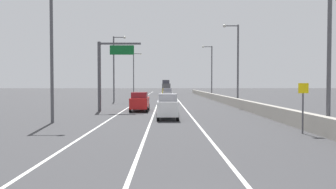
# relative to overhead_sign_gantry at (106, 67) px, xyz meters

# --- Properties ---
(ground_plane) EXTENTS (320.00, 320.00, 0.00)m
(ground_plane) POSITION_rel_overhead_sign_gantry_xyz_m (7.26, 33.85, -4.73)
(ground_plane) COLOR #38383A
(lane_stripe_left) EXTENTS (0.16, 130.00, 0.00)m
(lane_stripe_left) POSITION_rel_overhead_sign_gantry_xyz_m (1.76, 24.85, -4.73)
(lane_stripe_left) COLOR silver
(lane_stripe_left) RESTS_ON ground_plane
(lane_stripe_center) EXTENTS (0.16, 130.00, 0.00)m
(lane_stripe_center) POSITION_rel_overhead_sign_gantry_xyz_m (5.26, 24.85, -4.73)
(lane_stripe_center) COLOR silver
(lane_stripe_center) RESTS_ON ground_plane
(lane_stripe_right) EXTENTS (0.16, 130.00, 0.00)m
(lane_stripe_right) POSITION_rel_overhead_sign_gantry_xyz_m (8.76, 24.85, -4.73)
(lane_stripe_right) COLOR silver
(lane_stripe_right) RESTS_ON ground_plane
(jersey_barrier_right) EXTENTS (0.60, 120.00, 1.10)m
(jersey_barrier_right) POSITION_rel_overhead_sign_gantry_xyz_m (15.43, 9.85, -4.18)
(jersey_barrier_right) COLOR #9E998E
(jersey_barrier_right) RESTS_ON ground_plane
(overhead_sign_gantry) EXTENTS (4.68, 0.36, 7.50)m
(overhead_sign_gantry) POSITION_rel_overhead_sign_gantry_xyz_m (0.00, 0.00, 0.00)
(overhead_sign_gantry) COLOR #47474C
(overhead_sign_gantry) RESTS_ON ground_plane
(speed_advisory_sign) EXTENTS (0.60, 0.11, 3.00)m
(speed_advisory_sign) POSITION_rel_overhead_sign_gantry_xyz_m (14.53, -16.47, -2.96)
(speed_advisory_sign) COLOR #4C4C51
(speed_advisory_sign) RESTS_ON ground_plane
(lamp_post_right_near) EXTENTS (2.14, 0.44, 10.79)m
(lamp_post_right_near) POSITION_rel_overhead_sign_gantry_xyz_m (15.64, -16.79, 1.43)
(lamp_post_right_near) COLOR #4C4C51
(lamp_post_right_near) RESTS_ON ground_plane
(lamp_post_right_second) EXTENTS (2.14, 0.44, 10.79)m
(lamp_post_right_second) POSITION_rel_overhead_sign_gantry_xyz_m (15.74, 7.74, 1.43)
(lamp_post_right_second) COLOR #4C4C51
(lamp_post_right_second) RESTS_ON ground_plane
(lamp_post_right_third) EXTENTS (2.14, 0.44, 10.79)m
(lamp_post_right_third) POSITION_rel_overhead_sign_gantry_xyz_m (15.74, 32.27, 1.43)
(lamp_post_right_third) COLOR #4C4C51
(lamp_post_right_third) RESTS_ON ground_plane
(lamp_post_left_near) EXTENTS (2.14, 0.44, 10.79)m
(lamp_post_left_near) POSITION_rel_overhead_sign_gantry_xyz_m (-1.94, -10.79, 1.43)
(lamp_post_left_near) COLOR #4C4C51
(lamp_post_left_near) RESTS_ON ground_plane
(lamp_post_left_mid) EXTENTS (2.14, 0.44, 10.79)m
(lamp_post_left_mid) POSITION_rel_overhead_sign_gantry_xyz_m (-1.80, 18.65, 1.43)
(lamp_post_left_mid) COLOR #4C4C51
(lamp_post_left_mid) RESTS_ON ground_plane
(lamp_post_left_far) EXTENTS (2.14, 0.44, 10.79)m
(lamp_post_left_far) POSITION_rel_overhead_sign_gantry_xyz_m (-1.35, 48.08, 1.43)
(lamp_post_left_far) COLOR #4C4C51
(lamp_post_left_far) RESTS_ON ground_plane
(car_red_0) EXTENTS (1.91, 4.66, 2.06)m
(car_red_0) POSITION_rel_overhead_sign_gantry_xyz_m (3.63, -0.00, -3.70)
(car_red_0) COLOR red
(car_red_0) RESTS_ON ground_plane
(car_yellow_1) EXTENTS (1.92, 4.37, 1.93)m
(car_yellow_1) POSITION_rel_overhead_sign_gantry_xyz_m (6.56, 42.45, -3.77)
(car_yellow_1) COLOR gold
(car_yellow_1) RESTS_ON ground_plane
(car_white_2) EXTENTS (1.77, 4.55, 2.13)m
(car_white_2) POSITION_rel_overhead_sign_gantry_xyz_m (6.59, -8.04, -3.67)
(car_white_2) COLOR white
(car_white_2) RESTS_ON ground_plane
(car_silver_3) EXTENTS (1.80, 4.47, 2.15)m
(car_silver_3) POSITION_rel_overhead_sign_gantry_xyz_m (6.80, 25.31, -3.66)
(car_silver_3) COLOR #B7B7BC
(car_silver_3) RESTS_ON ground_plane
(box_truck) EXTENTS (2.62, 8.79, 4.15)m
(box_truck) POSITION_rel_overhead_sign_gantry_xyz_m (6.66, 64.34, -2.83)
(box_truck) COLOR #4C4C51
(box_truck) RESTS_ON ground_plane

